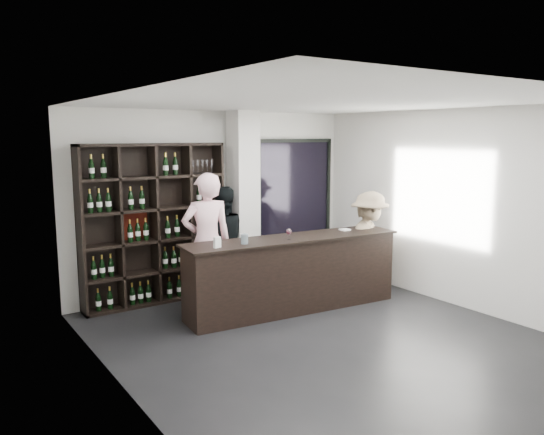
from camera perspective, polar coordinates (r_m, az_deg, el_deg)
floor at (r=6.83m, az=5.49°, el=-12.85°), size 5.00×5.50×0.01m
wine_shelf at (r=8.09m, az=-12.54°, el=-0.72°), size 2.20×0.35×2.40m
structural_column at (r=8.64m, az=-3.08°, el=1.75°), size 0.40×0.40×2.90m
glass_panel at (r=9.49m, az=2.44°, el=2.10°), size 1.60×0.08×2.10m
tasting_counter at (r=7.69m, az=2.30°, el=-6.05°), size 3.26×0.68×1.07m
taster_pink at (r=7.69m, az=-7.02°, el=-2.61°), size 0.81×0.62×1.99m
taster_black at (r=8.45m, az=-5.41°, el=-2.49°), size 0.91×0.75×1.72m
customer at (r=8.51m, az=10.39°, el=-2.76°), size 1.20×0.91×1.65m
wine_glass at (r=7.37m, az=1.84°, el=-1.71°), size 0.10×0.10×0.18m
spit_cup at (r=7.11m, az=-2.98°, el=-2.32°), size 0.12×0.12×0.13m
napkin_stack at (r=8.18m, az=7.84°, el=-1.30°), size 0.15×0.15×0.02m
card_stand at (r=6.89m, az=-5.91°, el=-2.67°), size 0.10×0.06×0.14m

